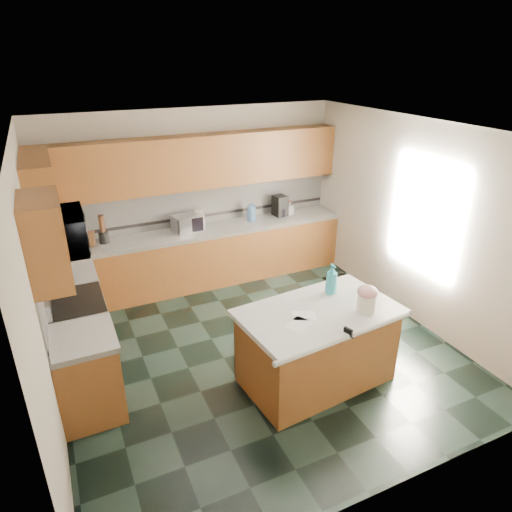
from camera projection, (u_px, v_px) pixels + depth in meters
floor at (257, 349)px, 5.76m from camera, size 4.60×4.60×0.00m
ceiling at (257, 131)px, 4.65m from camera, size 4.60×4.60×0.00m
wall_back at (194, 197)px, 7.12m from camera, size 4.60×0.04×2.70m
wall_front at (392, 369)px, 3.29m from camera, size 4.60×0.04×2.70m
wall_left at (35, 293)px, 4.32m from camera, size 0.04×4.60×2.70m
wall_right at (414, 222)px, 6.09m from camera, size 0.04×4.60×2.70m
back_base_cab at (204, 258)px, 7.24m from camera, size 4.60×0.60×0.86m
back_countertop at (203, 231)px, 7.05m from camera, size 4.60×0.64×0.06m
back_upper_cab at (196, 162)px, 6.73m from camera, size 4.60×0.33×0.78m
back_backsplash at (196, 205)px, 7.15m from camera, size 4.60×0.02×0.63m
back_accent_band at (196, 217)px, 7.22m from camera, size 4.60×0.01×0.05m
left_base_cab_rear at (75, 306)px, 5.89m from camera, size 0.60×0.82×0.86m
left_counter_rear at (69, 274)px, 5.70m from camera, size 0.64×0.82×0.06m
left_base_cab_front at (88, 376)px, 4.62m from camera, size 0.60×0.72×0.86m
left_counter_front at (81, 338)px, 4.43m from camera, size 0.64×0.72×0.06m
left_backsplash at (40, 279)px, 4.83m from camera, size 0.02×2.30×0.63m
left_accent_band at (44, 295)px, 4.92m from camera, size 0.01×2.30×0.05m
left_upper_cab_rear at (40, 192)px, 5.32m from camera, size 0.33×1.09×0.78m
left_upper_cab_front at (45, 241)px, 3.95m from camera, size 0.33×0.72×0.78m
range_body at (81, 337)px, 5.23m from camera, size 0.60×0.76×0.88m
range_oven_door at (107, 334)px, 5.36m from camera, size 0.02×0.68×0.55m
range_cooktop at (74, 303)px, 5.04m from camera, size 0.62×0.78×0.04m
range_handle at (105, 306)px, 5.21m from camera, size 0.02×0.66×0.02m
range_backguard at (47, 298)px, 4.89m from camera, size 0.06×0.76×0.18m
microwave at (61, 233)px, 4.70m from camera, size 0.50×0.73×0.41m
island_base at (317, 348)px, 5.06m from camera, size 1.67×1.06×0.86m
island_top at (319, 313)px, 4.87m from camera, size 1.78×1.17×0.06m
island_bullnose at (347, 337)px, 4.45m from camera, size 1.69×0.23×0.06m
treat_jar at (366, 303)px, 4.79m from camera, size 0.24×0.24×0.21m
treat_jar_lid at (367, 292)px, 4.74m from camera, size 0.22×0.22×0.13m
treat_jar_knob at (368, 288)px, 4.72m from camera, size 0.07×0.02×0.02m
treat_jar_knob_end_l at (365, 289)px, 4.70m from camera, size 0.04×0.04×0.04m
treat_jar_knob_end_r at (371, 287)px, 4.73m from camera, size 0.04×0.04×0.04m
soap_bottle_island at (332, 279)px, 5.13m from camera, size 0.15×0.15×0.36m
paper_sheet_a at (299, 324)px, 4.60m from camera, size 0.33×0.30×0.00m
paper_sheet_b at (304, 316)px, 4.76m from camera, size 0.29×0.26×0.00m
clamp_body at (348, 332)px, 4.46m from camera, size 0.06×0.10×0.08m
clamp_handle at (351, 337)px, 4.43m from camera, size 0.02×0.07×0.02m
knife_block at (90, 239)px, 6.41m from camera, size 0.16×0.19×0.24m
utensil_crock at (104, 237)px, 6.51m from camera, size 0.14×0.14×0.17m
utensil_bundle at (102, 224)px, 6.43m from camera, size 0.08×0.08×0.25m
toaster_oven at (188, 223)px, 6.95m from camera, size 0.49×0.38×0.25m
toaster_oven_door at (191, 226)px, 6.83m from camera, size 0.40×0.01×0.21m
paper_towel at (199, 219)px, 7.05m from camera, size 0.13×0.13×0.30m
paper_towel_base at (199, 227)px, 7.11m from camera, size 0.20×0.20×0.01m
water_jug at (251, 213)px, 7.36m from camera, size 0.15×0.15×0.24m
water_jug_neck at (251, 205)px, 7.31m from camera, size 0.07×0.07×0.03m
coffee_maker at (280, 206)px, 7.56m from camera, size 0.23×0.24×0.34m
coffee_carafe at (281, 212)px, 7.56m from camera, size 0.14×0.14×0.14m
soap_bottle_back at (290, 208)px, 7.63m from camera, size 0.11×0.11×0.22m
soap_back_cap at (290, 201)px, 7.57m from camera, size 0.02×0.02×0.03m
window_light_proxy at (425, 216)px, 5.85m from camera, size 0.02×1.40×1.10m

